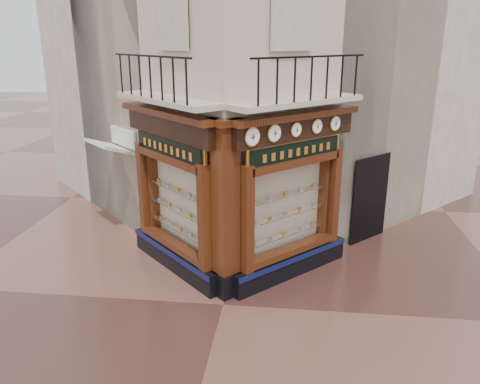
# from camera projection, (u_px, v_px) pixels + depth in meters

# --- Properties ---
(ground) EXTENTS (80.00, 80.00, 0.00)m
(ground) POSITION_uv_depth(u_px,v_px,m) (223.00, 305.00, 10.15)
(ground) COLOR #44251F
(ground) RESTS_ON ground
(main_building) EXTENTS (11.31, 11.31, 12.00)m
(main_building) POSITION_uv_depth(u_px,v_px,m) (251.00, 21.00, 14.09)
(main_building) COLOR beige
(main_building) RESTS_ON ground
(neighbour_left) EXTENTS (11.31, 11.31, 11.00)m
(neighbour_left) POSITION_uv_depth(u_px,v_px,m) (189.00, 39.00, 16.85)
(neighbour_left) COLOR beige
(neighbour_left) RESTS_ON ground
(neighbour_right) EXTENTS (11.31, 11.31, 11.00)m
(neighbour_right) POSITION_uv_depth(u_px,v_px,m) (328.00, 39.00, 16.32)
(neighbour_right) COLOR beige
(neighbour_right) RESTS_ON ground
(shopfront_left) EXTENTS (2.86, 2.86, 3.98)m
(shopfront_left) POSITION_uv_depth(u_px,v_px,m) (174.00, 194.00, 11.17)
(shopfront_left) COLOR black
(shopfront_left) RESTS_ON ground
(shopfront_right) EXTENTS (2.86, 2.86, 3.98)m
(shopfront_right) POSITION_uv_depth(u_px,v_px,m) (292.00, 198.00, 10.86)
(shopfront_right) COLOR black
(shopfront_right) RESTS_ON ground
(corner_pilaster) EXTENTS (0.85, 0.85, 3.98)m
(corner_pilaster) POSITION_uv_depth(u_px,v_px,m) (226.00, 213.00, 10.02)
(corner_pilaster) COLOR black
(corner_pilaster) RESTS_ON ground
(balcony) EXTENTS (5.94, 2.97, 1.03)m
(balcony) POSITION_uv_depth(u_px,v_px,m) (231.00, 100.00, 10.24)
(balcony) COLOR beige
(balcony) RESTS_ON ground
(clock_a) EXTENTS (0.32, 0.32, 0.40)m
(clock_a) POSITION_uv_depth(u_px,v_px,m) (252.00, 137.00, 9.39)
(clock_a) COLOR gold
(clock_a) RESTS_ON ground
(clock_b) EXTENTS (0.30, 0.30, 0.38)m
(clock_b) POSITION_uv_depth(u_px,v_px,m) (274.00, 133.00, 9.75)
(clock_b) COLOR gold
(clock_b) RESTS_ON ground
(clock_c) EXTENTS (0.26, 0.26, 0.32)m
(clock_c) POSITION_uv_depth(u_px,v_px,m) (296.00, 130.00, 10.13)
(clock_c) COLOR gold
(clock_c) RESTS_ON ground
(clock_d) EXTENTS (0.27, 0.27, 0.33)m
(clock_d) POSITION_uv_depth(u_px,v_px,m) (317.00, 126.00, 10.52)
(clock_d) COLOR gold
(clock_d) RESTS_ON ground
(clock_e) EXTENTS (0.28, 0.28, 0.35)m
(clock_e) POSITION_uv_depth(u_px,v_px,m) (335.00, 123.00, 10.89)
(clock_e) COLOR gold
(clock_e) RESTS_ON ground
(awning) EXTENTS (1.65, 1.65, 0.36)m
(awning) POSITION_uv_depth(u_px,v_px,m) (117.00, 234.00, 13.86)
(awning) COLOR silver
(awning) RESTS_ON ground
(signboard_left) EXTENTS (2.17, 2.17, 0.58)m
(signboard_left) POSITION_uv_depth(u_px,v_px,m) (169.00, 148.00, 10.77)
(signboard_left) COLOR #EBA145
(signboard_left) RESTS_ON ground
(signboard_right) EXTENTS (2.08, 2.08, 0.56)m
(signboard_right) POSITION_uv_depth(u_px,v_px,m) (296.00, 151.00, 10.46)
(signboard_right) COLOR #EBA145
(signboard_right) RESTS_ON ground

